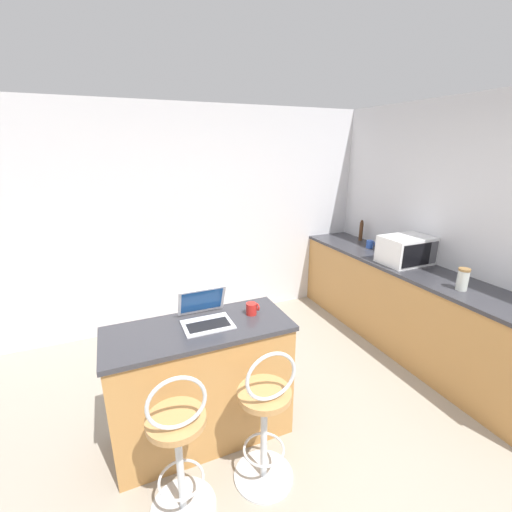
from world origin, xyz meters
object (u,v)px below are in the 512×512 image
mug_red (252,309)px  microwave (406,250)px  bar_stool_near (179,449)px  storage_jar (463,279)px  laptop (205,314)px  bar_stool_far (265,421)px  pepper_mill (361,231)px  mug_blue (370,244)px

mug_red → microwave: bearing=12.7°
bar_stool_near → storage_jar: storage_jar is taller
microwave → laptop: bearing=-169.9°
laptop → mug_red: size_ratio=3.53×
bar_stool_far → pepper_mill: size_ratio=3.72×
bar_stool_far → microwave: 2.41m
laptop → storage_jar: bearing=-8.4°
laptop → pepper_mill: 2.84m
storage_jar → mug_red: bearing=170.9°
mug_blue → bar_stool_far: bearing=-143.3°
laptop → bar_stool_far: bearing=-70.7°
bar_stool_near → laptop: 0.85m
bar_stool_far → microwave: size_ratio=1.97×
microwave → mug_red: microwave is taller
bar_stool_near → microwave: microwave is taller
bar_stool_near → mug_blue: 3.18m
bar_stool_near → mug_red: (0.69, 0.56, 0.50)m
bar_stool_near → pepper_mill: (2.84, 1.95, 0.58)m
bar_stool_near → pepper_mill: 3.49m
mug_red → mug_blue: 2.27m
mug_red → mug_blue: mug_blue is taller
bar_stool_near → mug_blue: bearing=30.7°
laptop → storage_jar: (2.21, -0.33, 0.04)m
storage_jar → laptop: bearing=171.6°
mug_red → bar_stool_far: bearing=-104.3°
laptop → microwave: 2.36m
mug_blue → bar_stool_near: bearing=-149.3°
microwave → mug_blue: size_ratio=5.12×
bar_stool_far → pepper_mill: 3.06m
mug_red → storage_jar: size_ratio=0.49×
mug_blue → laptop: bearing=-156.7°
bar_stool_near → mug_red: size_ratio=10.58×
pepper_mill → mug_red: bearing=-147.2°
microwave → storage_jar: microwave is taller
laptop → pepper_mill: (2.50, 1.36, 0.07)m
mug_red → storage_jar: (1.86, -0.30, 0.05)m
bar_stool_far → storage_jar: storage_jar is taller
microwave → pepper_mill: 0.96m
mug_red → storage_jar: bearing=-9.1°
bar_stool_near → storage_jar: 2.62m
mug_blue → mug_red: bearing=-152.6°
laptop → mug_red: bearing=-4.8°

